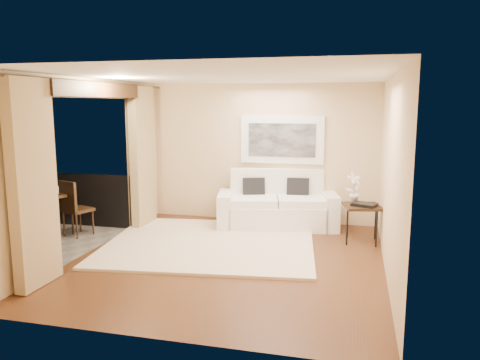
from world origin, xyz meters
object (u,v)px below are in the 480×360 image
(orchid, at_px, (354,188))
(balcony_chair_far, at_px, (72,204))
(balcony_chair_near, at_px, (21,230))
(sofa, at_px, (277,207))
(bistro_table, at_px, (48,198))
(side_table, at_px, (362,208))
(ice_bucket, at_px, (45,186))

(orchid, height_order, balcony_chair_far, orchid)
(balcony_chair_near, bearing_deg, balcony_chair_far, 90.38)
(sofa, height_order, bistro_table, sofa)
(balcony_chair_near, bearing_deg, sofa, 39.31)
(side_table, bearing_deg, balcony_chair_far, -169.88)
(side_table, bearing_deg, ice_bucket, -170.82)
(sofa, distance_m, orchid, 1.60)
(bistro_table, bearing_deg, orchid, 12.93)
(sofa, bearing_deg, ice_bucket, -169.84)
(side_table, distance_m, balcony_chair_far, 4.98)
(bistro_table, distance_m, ice_bucket, 0.27)
(sofa, xyz_separation_m, bistro_table, (-3.72, -1.72, 0.33))
(ice_bucket, bearing_deg, balcony_chair_near, -66.52)
(side_table, xyz_separation_m, balcony_chair_far, (-4.90, -0.87, -0.00))
(balcony_chair_far, xyz_separation_m, balcony_chair_near, (0.10, -1.43, -0.07))
(balcony_chair_far, height_order, balcony_chair_near, balcony_chair_far)
(orchid, height_order, balcony_chair_near, orchid)
(balcony_chair_near, bearing_deg, ice_bucket, 109.99)
(side_table, relative_size, orchid, 1.33)
(sofa, height_order, side_table, sofa)
(bistro_table, relative_size, balcony_chair_near, 0.95)
(side_table, relative_size, balcony_chair_far, 0.70)
(balcony_chair_far, bearing_deg, side_table, -150.83)
(bistro_table, distance_m, balcony_chair_far, 0.42)
(bistro_table, height_order, ice_bucket, ice_bucket)
(side_table, bearing_deg, sofa, 155.80)
(orchid, xyz_separation_m, bistro_table, (-5.13, -1.18, -0.20))
(orchid, xyz_separation_m, ice_bucket, (-5.28, -1.04, -0.02))
(sofa, distance_m, ice_bucket, 4.21)
(ice_bucket, bearing_deg, balcony_chair_far, 0.24)
(balcony_chair_far, relative_size, balcony_chair_near, 1.12)
(balcony_chair_far, bearing_deg, ice_bucket, 19.29)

